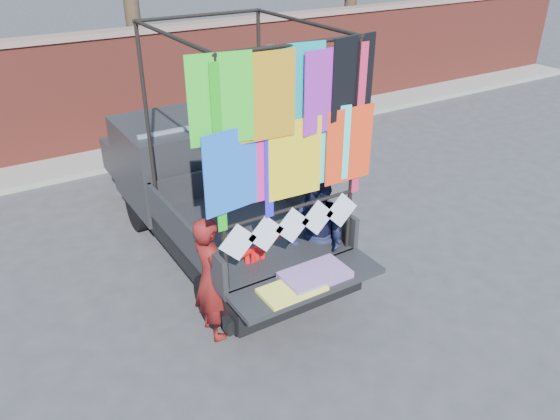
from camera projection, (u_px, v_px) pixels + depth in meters
ground at (280, 307)px, 7.45m from camera, size 90.00×90.00×0.00m
brick_wall at (114, 91)px, 12.08m from camera, size 30.00×0.45×2.61m
curb at (131, 154)px, 12.15m from camera, size 30.00×1.20×0.12m
pickup_truck at (198, 183)px, 8.83m from camera, size 2.27×5.70×3.59m
woman at (211, 278)px, 6.62m from camera, size 0.41×0.62×1.66m
man at (316, 239)px, 7.26m from camera, size 0.81×0.98×1.84m
streamer_bundle at (260, 257)px, 6.86m from camera, size 0.84×0.26×0.60m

